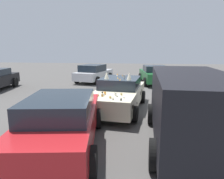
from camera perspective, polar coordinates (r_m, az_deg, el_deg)
The scene contains 6 objects.
ground_plane at distance 9.14m, azimuth 1.87°, elevation -5.59°, with size 60.00×60.00×0.00m, color #514F4C.
art_car_decorated at distance 9.02m, azimuth 1.98°, elevation -1.23°, with size 4.73×2.44×1.69m.
parked_van_behind_right at distance 6.02m, azimuth 21.31°, elevation -4.04°, with size 4.94×2.40×2.01m.
parked_sedan_behind_left at distance 16.18m, azimuth 11.76°, elevation 4.14°, with size 4.43×2.42×1.42m.
parked_sedan_near_right at distance 16.91m, azimuth -5.13°, elevation 4.61°, with size 4.47×2.70×1.41m.
parked_sedan_far_left at distance 5.64m, azimuth -13.78°, elevation -8.65°, with size 4.57×2.46×1.48m.
Camera 1 is at (-8.71, -0.83, 2.64)m, focal length 32.62 mm.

